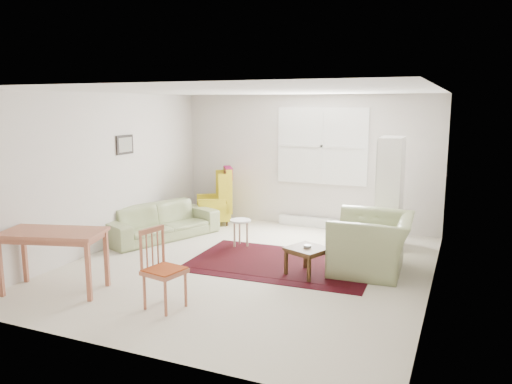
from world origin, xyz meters
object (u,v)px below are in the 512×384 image
at_px(desk_chair, 165,269).
at_px(coffee_table, 307,261).
at_px(cabinet, 390,193).
at_px(sofa, 161,215).
at_px(desk, 55,261).
at_px(armchair, 372,238).
at_px(stool, 240,233).
at_px(wingback_chair, 213,195).

bearing_deg(desk_chair, coffee_table, -23.29).
bearing_deg(coffee_table, cabinet, 66.70).
distance_m(sofa, desk, 2.67).
xyz_separation_m(armchair, cabinet, (0.03, 1.33, 0.42)).
xyz_separation_m(sofa, coffee_table, (2.93, -0.85, -0.21)).
distance_m(armchair, cabinet, 1.40).
bearing_deg(stool, armchair, -9.86).
xyz_separation_m(wingback_chair, desk, (-0.12, -3.98, -0.17)).
xyz_separation_m(coffee_table, desk_chair, (-1.16, -1.71, 0.26)).
xyz_separation_m(armchair, coffee_table, (-0.77, -0.54, -0.28)).
xyz_separation_m(cabinet, desk_chair, (-1.97, -3.59, -0.44)).
bearing_deg(desk_chair, wingback_chair, 31.17).
bearing_deg(sofa, desk, -152.99).
bearing_deg(desk, cabinet, 46.18).
distance_m(sofa, wingback_chair, 1.37).
bearing_deg(armchair, wingback_chair, -118.84).
relative_size(sofa, desk, 1.64).
distance_m(armchair, desk, 4.21).
height_order(armchair, cabinet, cabinet).
relative_size(stool, desk_chair, 0.49).
bearing_deg(coffee_table, wingback_chair, 140.15).
relative_size(sofa, wingback_chair, 1.80).
distance_m(coffee_table, cabinet, 2.16).
distance_m(armchair, desk_chair, 2.97).
height_order(wingback_chair, desk_chair, wingback_chair).
relative_size(coffee_table, desk, 0.40).
xyz_separation_m(sofa, desk, (0.21, -2.66, -0.02)).
distance_m(armchair, stool, 2.26).
height_order(cabinet, desk_chair, cabinet).
xyz_separation_m(wingback_chair, coffee_table, (2.60, -2.17, -0.36)).
xyz_separation_m(armchair, stool, (-2.21, 0.38, -0.25)).
height_order(stool, desk_chair, desk_chair).
bearing_deg(desk_chair, armchair, -29.78).
relative_size(wingback_chair, desk_chair, 1.21).
bearing_deg(cabinet, coffee_table, -114.90).
bearing_deg(armchair, sofa, -97.88).
bearing_deg(armchair, cabinet, 175.46).
bearing_deg(cabinet, wingback_chair, 173.41).
xyz_separation_m(stool, cabinet, (2.24, 0.95, 0.67)).
bearing_deg(desk, desk_chair, 3.32).
xyz_separation_m(coffee_table, cabinet, (0.81, 1.87, 0.70)).
bearing_deg(sofa, desk_chair, -122.96).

